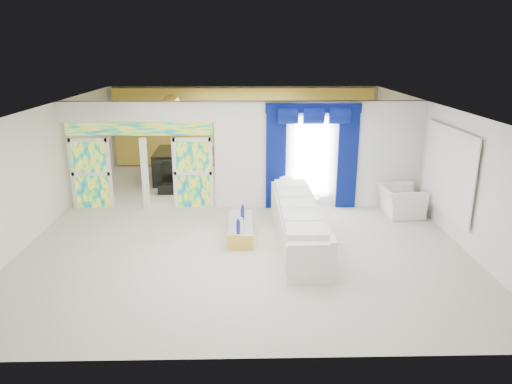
{
  "coord_description": "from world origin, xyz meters",
  "views": [
    {
      "loc": [
        0.05,
        -11.98,
        4.4
      ],
      "look_at": [
        0.3,
        -1.2,
        1.1
      ],
      "focal_mm": 33.35,
      "sensor_mm": 36.0,
      "label": 1
    }
  ],
  "objects_px": {
    "coffee_table": "(241,229)",
    "grand_piano": "(179,165)",
    "armchair": "(401,201)",
    "white_sofa": "(298,224)",
    "console_table": "(297,205)"
  },
  "relations": [
    {
      "from": "console_table",
      "to": "grand_piano",
      "type": "distance_m",
      "value": 5.04
    },
    {
      "from": "coffee_table",
      "to": "grand_piano",
      "type": "bearing_deg",
      "value": 112.41
    },
    {
      "from": "console_table",
      "to": "armchair",
      "type": "distance_m",
      "value": 2.83
    },
    {
      "from": "coffee_table",
      "to": "grand_piano",
      "type": "distance_m",
      "value": 5.63
    },
    {
      "from": "white_sofa",
      "to": "coffee_table",
      "type": "xyz_separation_m",
      "value": [
        -1.35,
        0.3,
        -0.23
      ]
    },
    {
      "from": "grand_piano",
      "to": "white_sofa",
      "type": "bearing_deg",
      "value": -59.41
    },
    {
      "from": "coffee_table",
      "to": "armchair",
      "type": "distance_m",
      "value": 4.61
    },
    {
      "from": "armchair",
      "to": "grand_piano",
      "type": "distance_m",
      "value": 7.47
    },
    {
      "from": "white_sofa",
      "to": "coffee_table",
      "type": "relative_size",
      "value": 2.6
    },
    {
      "from": "coffee_table",
      "to": "grand_piano",
      "type": "relative_size",
      "value": 0.83
    },
    {
      "from": "coffee_table",
      "to": "grand_piano",
      "type": "height_order",
      "value": "grand_piano"
    },
    {
      "from": "coffee_table",
      "to": "armchair",
      "type": "xyz_separation_m",
      "value": [
        4.35,
        1.5,
        0.2
      ]
    },
    {
      "from": "armchair",
      "to": "grand_piano",
      "type": "bearing_deg",
      "value": 58.67
    },
    {
      "from": "coffee_table",
      "to": "console_table",
      "type": "distance_m",
      "value": 2.35
    },
    {
      "from": "white_sofa",
      "to": "console_table",
      "type": "bearing_deg",
      "value": 83.84
    }
  ]
}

